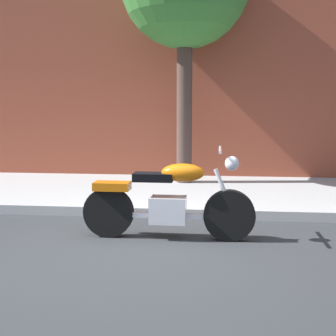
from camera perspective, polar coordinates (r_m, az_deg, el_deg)
The scene contains 3 objects.
ground_plane at distance 5.07m, azimuth -3.33°, elevation -10.63°, with size 60.00×60.00×0.00m, color #303335.
sidewalk at distance 8.14m, azimuth 0.36°, elevation -3.13°, with size 20.46×3.29×0.14m, color #AAAAAA.
motorcycle at distance 5.46m, azimuth -0.01°, elevation -4.35°, with size 2.10×0.70×1.12m.
Camera 1 is at (0.80, -4.75, 1.58)m, focal length 48.03 mm.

